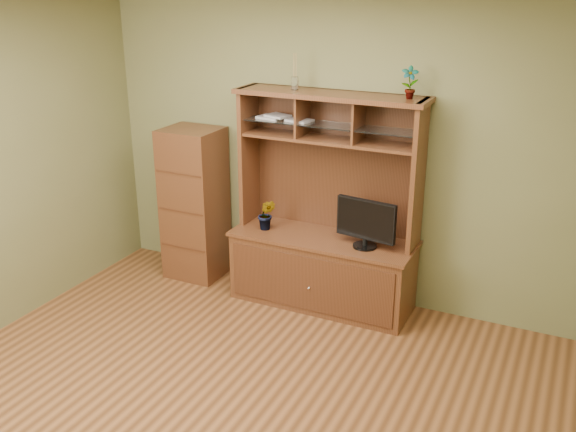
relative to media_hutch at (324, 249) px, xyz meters
The scene contains 8 objects.
room 1.92m from the media_hutch, 90.71° to the right, with size 4.54×4.04×2.74m.
media_hutch is the anchor object (origin of this frame).
monitor 0.54m from the media_hutch, 11.57° to the right, with size 0.53×0.20×0.42m.
orchid_plant 0.60m from the media_hutch, behind, with size 0.16×0.13×0.29m, color #3B5F20.
top_plant 1.65m from the media_hutch, ahead, with size 0.13×0.09×0.26m, color #356322.
reed_diffuser 1.53m from the media_hutch, 166.76° to the left, with size 0.06×0.06×0.30m.
magazines 1.21m from the media_hutch, behind, with size 0.52×0.21×0.04m.
side_cabinet 1.38m from the media_hutch, behind, with size 0.53×0.48×1.47m.
Camera 1 is at (1.99, -3.13, 2.81)m, focal length 40.00 mm.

